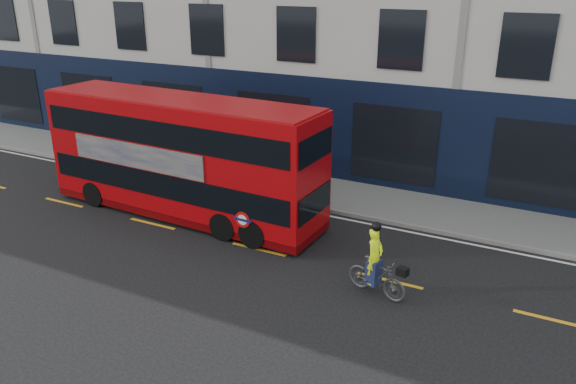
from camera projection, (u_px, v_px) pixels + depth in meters
The scene contains 7 objects.
ground at pixel (371, 309), 13.66m from camera, with size 120.00×120.00×0.00m, color black.
pavement at pixel (434, 212), 19.03m from camera, with size 60.00×3.00×0.12m, color slate.
kerb at pixel (423, 229), 17.78m from camera, with size 60.00×0.12×0.13m, color gray.
road_edge_line at pixel (421, 234), 17.56m from camera, with size 58.00×0.10×0.01m, color silver.
lane_dashes at pixel (390, 281), 14.90m from camera, with size 58.00×0.12×0.01m, color orange, non-canonical shape.
bus at pixel (183, 157), 18.33m from camera, with size 9.92×2.65×3.96m.
cyclist at pixel (376, 271), 14.04m from camera, with size 1.74×0.86×1.99m.
Camera 1 is at (3.51, -11.33, 7.62)m, focal length 35.00 mm.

